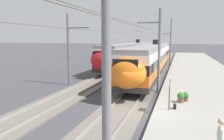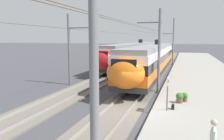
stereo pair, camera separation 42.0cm
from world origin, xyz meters
TOP-DOWN VIEW (x-y plane):
  - ground_plane at (0.00, 0.00)m, footprint 400.00×400.00m
  - track_near at (0.00, 1.21)m, footprint 120.00×3.00m
  - track_far at (0.00, 6.22)m, footprint 120.00×3.00m
  - train_near_platform at (14.55, 1.21)m, footprint 27.86×3.00m
  - train_far_track at (26.37, 6.22)m, footprint 34.47×2.87m
  - catenary_mast_west at (-8.25, -0.43)m, footprint 47.72×2.08m
  - catenary_mast_mid at (5.67, -0.43)m, footprint 47.72×2.08m
  - catenary_mast_east at (26.97, -0.44)m, footprint 47.72×2.08m
  - catenary_mast_far_side at (6.25, 8.19)m, footprint 47.72×2.46m
  - platform_sign at (0.12, -1.77)m, footprint 0.70×0.08m
  - handbag_near_sign at (0.46, -2.10)m, footprint 0.32×0.18m
  - potted_plant_platform_edge at (2.49, -2.78)m, footprint 0.44×0.44m
  - potted_plant_by_shelter at (2.01, -2.46)m, footprint 0.51×0.51m

SIDE VIEW (x-z plane):
  - ground_plane at x=0.00m, z-range 0.00..0.00m
  - track_near at x=0.00m, z-range -0.07..0.21m
  - track_far at x=0.00m, z-range -0.07..0.21m
  - handbag_near_sign at x=0.46m, z-range 0.25..0.68m
  - potted_plant_platform_edge at x=2.49m, z-range 0.34..0.97m
  - potted_plant_by_shelter at x=2.01m, z-range 0.34..1.05m
  - platform_sign at x=0.12m, z-range 0.80..2.86m
  - train_near_platform at x=14.55m, z-range 0.09..4.36m
  - train_far_track at x=26.37m, z-range 0.10..4.37m
  - catenary_mast_far_side at x=6.25m, z-range 0.23..7.32m
  - catenary_mast_mid at x=5.67m, z-range 0.24..7.37m
  - catenary_mast_west at x=-8.25m, z-range 0.20..7.76m
  - catenary_mast_east at x=26.97m, z-range 0.12..8.34m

